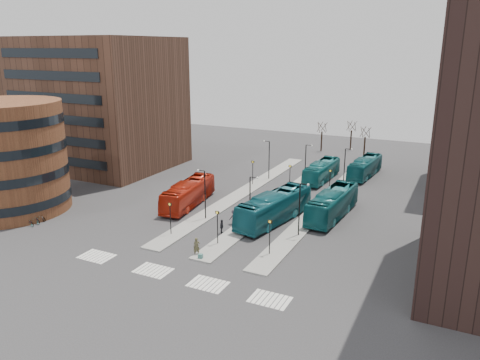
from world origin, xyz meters
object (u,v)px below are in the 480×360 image
at_px(bicycle_mid, 40,218).
at_px(commuter_b, 222,227).
at_px(teal_bus_a, 274,207).
at_px(traveller, 197,247).
at_px(red_bus, 188,193).
at_px(bicycle_near, 30,222).
at_px(teal_bus_d, 365,167).
at_px(teal_bus_c, 333,204).
at_px(bicycle_far, 36,220).
at_px(suitcase, 201,257).
at_px(commuter_c, 234,217).
at_px(commuter_a, 171,213).
at_px(teal_bus_b, 322,171).

bearing_deg(bicycle_mid, commuter_b, -88.60).
bearing_deg(teal_bus_a, traveller, -95.54).
relative_size(red_bus, commuter_b, 7.11).
bearing_deg(bicycle_near, traveller, -75.67).
bearing_deg(bicycle_mid, teal_bus_d, -54.35).
distance_m(teal_bus_c, bicycle_mid, 35.79).
height_order(traveller, commuter_b, traveller).
bearing_deg(bicycle_near, teal_bus_d, -28.23).
bearing_deg(bicycle_near, bicycle_far, 9.77).
relative_size(teal_bus_a, teal_bus_c, 1.06).
bearing_deg(traveller, red_bus, 84.46).
xyz_separation_m(traveller, bicycle_far, (-21.99, -0.92, -0.48)).
distance_m(suitcase, commuter_b, 6.97).
height_order(suitcase, commuter_b, commuter_b).
height_order(teal_bus_c, commuter_b, teal_bus_c).
xyz_separation_m(teal_bus_c, bicycle_mid, (-31.28, -17.35, -1.27)).
distance_m(teal_bus_d, commuter_c, 29.94).
xyz_separation_m(teal_bus_a, teal_bus_d, (5.52, 25.46, -0.25)).
height_order(teal_bus_a, bicycle_far, teal_bus_a).
bearing_deg(teal_bus_c, suitcase, -112.17).
xyz_separation_m(teal_bus_d, commuter_a, (-17.17, -30.36, -0.72)).
distance_m(bicycle_mid, bicycle_far, 0.63).
relative_size(teal_bus_a, commuter_b, 7.81).
relative_size(suitcase, teal_bus_b, 0.05).
relative_size(teal_bus_d, commuter_c, 6.45).
xyz_separation_m(suitcase, red_bus, (-9.91, 13.53, 1.37)).
height_order(teal_bus_c, bicycle_near, teal_bus_c).
height_order(red_bus, commuter_a, red_bus).
xyz_separation_m(red_bus, traveller, (9.09, -12.88, -0.71)).
bearing_deg(teal_bus_a, commuter_c, -134.32).
bearing_deg(suitcase, bicycle_near, 169.57).
distance_m(teal_bus_b, teal_bus_c, 16.46).
height_order(commuter_a, bicycle_far, commuter_a).
xyz_separation_m(commuter_a, commuter_b, (7.78, -1.30, -0.01)).
distance_m(red_bus, traveller, 15.78).
relative_size(teal_bus_a, bicycle_far, 7.35).
bearing_deg(commuter_b, bicycle_mid, 93.76).
bearing_deg(bicycle_mid, suitcase, -106.21).
height_order(suitcase, teal_bus_a, teal_bus_a).
xyz_separation_m(teal_bus_a, commuter_a, (-11.66, -4.90, -0.97)).
bearing_deg(commuter_c, teal_bus_a, 161.30).
distance_m(teal_bus_c, commuter_c, 12.50).
relative_size(teal_bus_b, traveller, 5.87).
bearing_deg(traveller, commuter_b, 53.39).
relative_size(teal_bus_a, teal_bus_b, 1.18).
bearing_deg(commuter_c, suitcase, 43.62).
bearing_deg(red_bus, teal_bus_a, -9.66).
distance_m(teal_bus_b, teal_bus_d, 7.83).
xyz_separation_m(bicycle_mid, bicycle_far, (0.00, -0.63, 0.01)).
bearing_deg(teal_bus_d, teal_bus_c, -84.47).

